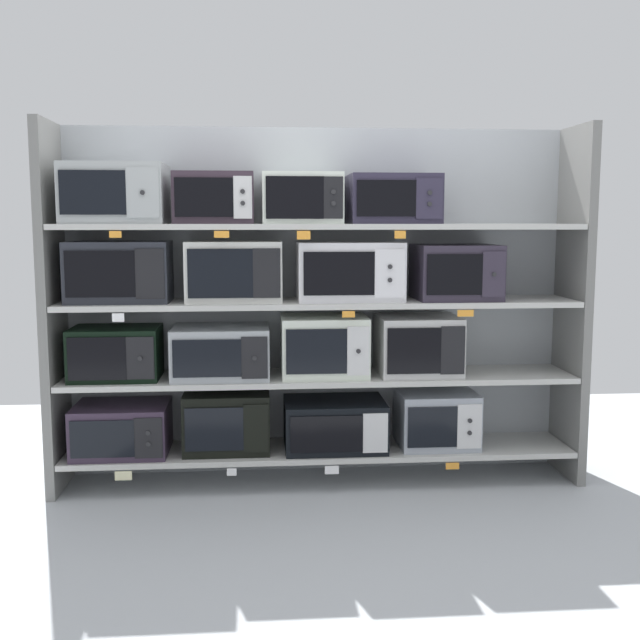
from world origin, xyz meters
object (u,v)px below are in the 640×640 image
object	(u,v)px
microwave_1	(227,421)
microwave_4	(116,353)
microwave_0	(122,429)
microwave_10	(349,271)
microwave_12	(116,194)
microwave_3	(436,419)
microwave_2	(334,424)
microwave_5	(221,352)
microwave_7	(418,345)
microwave_9	(234,271)
microwave_13	(214,198)
microwave_8	(119,272)
microwave_15	(393,199)
microwave_11	(456,272)
microwave_6	(324,346)
microwave_14	(301,199)

from	to	relation	value
microwave_1	microwave_4	xyz separation A→B (m)	(-0.60, -0.00, 0.39)
microwave_0	microwave_10	bearing A→B (deg)	0.00
microwave_12	microwave_3	bearing A→B (deg)	-0.00
microwave_2	microwave_5	distance (m)	0.76
microwave_0	microwave_7	world-z (taller)	microwave_7
microwave_9	microwave_13	xyz separation A→B (m)	(-0.10, 0.00, 0.39)
microwave_7	microwave_3	bearing A→B (deg)	0.05
microwave_3	microwave_4	world-z (taller)	microwave_4
microwave_3	microwave_13	bearing A→B (deg)	-180.00
microwave_0	microwave_5	xyz separation A→B (m)	(0.55, 0.00, 0.42)
microwave_5	microwave_8	size ratio (longest dim) A/B	0.98
microwave_8	microwave_12	xyz separation A→B (m)	(-0.01, 0.00, 0.41)
microwave_2	microwave_15	xyz separation A→B (m)	(0.32, 0.00, 1.26)
microwave_2	microwave_11	distance (m)	1.09
microwave_13	microwave_15	world-z (taller)	microwave_13
microwave_5	microwave_15	world-z (taller)	microwave_15
microwave_0	microwave_8	size ratio (longest dim) A/B	0.95
microwave_2	microwave_5	size ratio (longest dim) A/B	1.06
microwave_0	microwave_13	xyz separation A→B (m)	(0.53, -0.00, 1.26)
microwave_5	microwave_9	xyz separation A→B (m)	(0.08, -0.00, 0.44)
microwave_2	microwave_6	size ratio (longest dim) A/B	1.18
microwave_4	microwave_6	size ratio (longest dim) A/B	1.00
microwave_2	microwave_15	size ratio (longest dim) A/B	1.16
microwave_3	microwave_15	world-z (taller)	microwave_15
microwave_1	microwave_14	bearing A→B (deg)	-0.06
microwave_10	microwave_11	xyz separation A→B (m)	(0.60, 0.00, -0.01)
microwave_0	microwave_3	size ratio (longest dim) A/B	1.16
microwave_6	microwave_12	xyz separation A→B (m)	(-1.11, 0.00, 0.83)
microwave_13	microwave_14	xyz separation A→B (m)	(0.47, -0.00, -0.00)
microwave_3	microwave_10	distance (m)	0.98
microwave_6	microwave_14	distance (m)	0.82
microwave_6	microwave_7	bearing A→B (deg)	-0.01
microwave_3	microwave_11	distance (m)	0.84
microwave_0	microwave_11	world-z (taller)	microwave_11
microwave_9	microwave_11	xyz separation A→B (m)	(1.23, 0.00, -0.01)
microwave_5	microwave_10	world-z (taller)	microwave_10
microwave_0	microwave_15	distance (m)	1.96
microwave_6	microwave_14	world-z (taller)	microwave_14
microwave_5	microwave_7	xyz separation A→B (m)	(1.10, -0.00, 0.02)
microwave_2	microwave_12	xyz separation A→B (m)	(-1.17, 0.00, 1.28)
microwave_5	microwave_8	xyz separation A→B (m)	(-0.54, -0.00, 0.44)
microwave_2	microwave_4	world-z (taller)	microwave_4
microwave_3	microwave_13	distance (m)	1.75
microwave_0	microwave_6	world-z (taller)	microwave_6
microwave_4	microwave_5	world-z (taller)	microwave_4
microwave_4	microwave_5	distance (m)	0.57
microwave_1	microwave_10	world-z (taller)	microwave_10
microwave_7	microwave_0	bearing A→B (deg)	180.00
microwave_3	microwave_7	bearing A→B (deg)	-179.95
microwave_6	microwave_15	size ratio (longest dim) A/B	0.98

